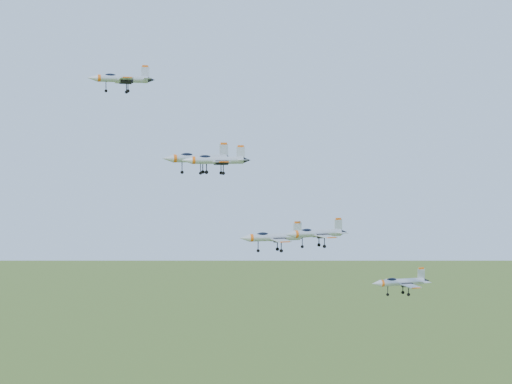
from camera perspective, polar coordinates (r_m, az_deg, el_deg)
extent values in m
cylinder|color=#B3B9C0|center=(141.93, -10.62, 8.89)|extent=(9.71, 2.78, 1.39)
cone|color=#B3B9C0|center=(141.36, -12.97, 8.89)|extent=(2.11, 1.66, 1.39)
cone|color=black|center=(142.70, -8.38, 8.87)|extent=(1.65, 1.39, 1.18)
ellipsoid|color=black|center=(141.72, -11.58, 9.10)|extent=(2.47, 1.33, 0.88)
cube|color=#B3B9C0|center=(138.97, -10.38, 8.91)|extent=(3.12, 5.01, 0.15)
cube|color=#B3B9C0|center=(144.88, -10.68, 8.65)|extent=(3.12, 5.01, 0.15)
cube|color=#B3B9C0|center=(142.68, -8.85, 9.45)|extent=(1.60, 0.36, 2.24)
cube|color=#EB5D10|center=(142.82, -8.86, 9.92)|extent=(1.18, 0.32, 0.37)
cylinder|color=#B3B9C0|center=(126.97, -4.51, 2.70)|extent=(9.87, 3.24, 1.41)
cone|color=#B3B9C0|center=(125.53, -7.10, 2.68)|extent=(2.19, 1.76, 1.41)
cone|color=black|center=(128.59, -2.08, 2.70)|extent=(1.72, 1.47, 1.20)
ellipsoid|color=black|center=(126.35, -5.56, 2.93)|extent=(2.54, 1.45, 0.90)
cube|color=#B3B9C0|center=(124.10, -4.04, 2.57)|extent=(3.36, 5.17, 0.15)
cube|color=#B3B9C0|center=(129.96, -4.78, 2.58)|extent=(3.36, 5.17, 0.15)
cube|color=#B3B9C0|center=(128.24, -2.59, 3.36)|extent=(1.63, 0.44, 2.28)
cube|color=#EB5D10|center=(128.25, -2.60, 3.89)|extent=(1.20, 0.38, 0.38)
cylinder|color=#B3B9C0|center=(111.16, -3.09, 2.56)|extent=(8.14, 1.72, 1.17)
cone|color=#B3B9C0|center=(110.43, -5.57, 2.55)|extent=(1.69, 1.28, 1.17)
cone|color=black|center=(112.06, -0.74, 2.56)|extent=(1.32, 1.08, 0.99)
ellipsoid|color=black|center=(110.84, -4.10, 2.78)|extent=(2.03, 0.97, 0.74)
cube|color=#B3B9C0|center=(108.72, -2.77, 2.43)|extent=(2.33, 4.08, 0.13)
cube|color=#B3B9C0|center=(113.67, -3.22, 2.45)|extent=(2.33, 4.08, 0.13)
cube|color=#B3B9C0|center=(111.85, -1.23, 3.18)|extent=(1.35, 0.20, 1.89)
cube|color=#EB5D10|center=(111.87, -1.23, 3.69)|extent=(0.99, 0.19, 0.31)
cylinder|color=#B3B9C0|center=(139.21, 1.52, -3.63)|extent=(10.32, 2.66, 1.48)
cone|color=#B3B9C0|center=(137.53, -0.92, -3.71)|extent=(2.20, 1.70, 1.48)
cone|color=black|center=(141.07, 3.81, -3.55)|extent=(1.72, 1.43, 1.25)
ellipsoid|color=black|center=(138.44, 0.53, -3.43)|extent=(2.60, 1.35, 0.94)
cube|color=#B3B9C0|center=(136.30, 2.01, -3.89)|extent=(3.18, 5.26, 0.16)
cube|color=#B3B9C0|center=(142.33, 1.23, -3.60)|extent=(3.18, 5.26, 0.16)
cube|color=#B3B9C0|center=(140.50, 3.34, -2.95)|extent=(1.71, 0.33, 2.38)
cube|color=#EB5D10|center=(140.38, 3.34, -2.44)|extent=(1.26, 0.30, 0.40)
cylinder|color=#B3B9C0|center=(118.76, 4.96, -3.31)|extent=(8.48, 2.95, 1.22)
cone|color=#B3B9C0|center=(116.65, 2.72, -3.41)|extent=(1.90, 1.54, 1.22)
cone|color=black|center=(120.97, 7.03, -3.21)|extent=(1.50, 1.28, 1.03)
ellipsoid|color=black|center=(117.83, 4.06, -3.13)|extent=(2.19, 1.28, 0.77)
cube|color=#B3B9C0|center=(116.54, 5.60, -3.54)|extent=(2.96, 4.47, 0.13)
cube|color=#B3B9C0|center=(121.21, 4.49, -3.29)|extent=(2.96, 4.47, 0.13)
cube|color=#B3B9C0|center=(120.36, 6.60, -2.63)|extent=(1.39, 0.40, 1.96)
cube|color=#EB5D10|center=(120.27, 6.60, -2.14)|extent=(1.03, 0.34, 0.33)
cylinder|color=#B3B9C0|center=(139.70, 11.60, -7.07)|extent=(9.10, 2.50, 1.30)
cone|color=#B3B9C0|center=(137.25, 9.60, -7.23)|extent=(1.96, 1.53, 1.30)
cone|color=black|center=(142.22, 13.46, -6.91)|extent=(1.54, 1.28, 1.11)
ellipsoid|color=black|center=(138.60, 10.80, -6.93)|extent=(2.31, 1.22, 0.83)
cube|color=#B3B9C0|center=(137.42, 12.23, -7.35)|extent=(2.87, 4.67, 0.14)
cube|color=#B3B9C0|center=(142.27, 11.13, -6.99)|extent=(2.87, 4.67, 0.14)
cube|color=#B3B9C0|center=(141.45, 13.08, -6.41)|extent=(1.50, 0.32, 2.10)
cube|color=#EB5D10|center=(141.28, 13.08, -5.97)|extent=(1.11, 0.29, 0.35)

